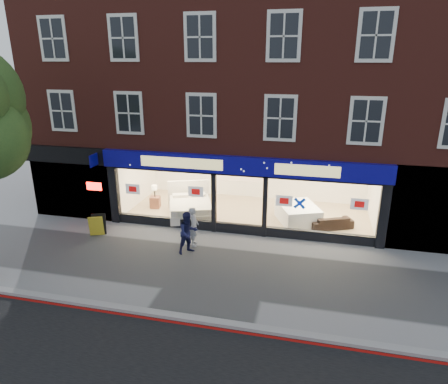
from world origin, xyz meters
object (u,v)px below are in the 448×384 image
(a_board, at_px, (98,225))
(mattress_stack, at_px, (298,214))
(sofa, at_px, (331,222))
(pedestrian_blue, at_px, (188,233))
(display_bed, at_px, (190,207))
(pedestrian_grey, at_px, (194,226))

(a_board, bearing_deg, mattress_stack, -0.42)
(sofa, xyz_separation_m, a_board, (-9.26, -2.71, 0.08))
(a_board, bearing_deg, sofa, -5.26)
(sofa, bearing_deg, pedestrian_blue, 8.26)
(mattress_stack, bearing_deg, pedestrian_blue, -136.07)
(a_board, bearing_deg, display_bed, 20.49)
(display_bed, distance_m, pedestrian_blue, 3.54)
(display_bed, xyz_separation_m, mattress_stack, (4.80, 0.28, 0.01))
(sofa, bearing_deg, mattress_stack, -37.77)
(a_board, relative_size, pedestrian_grey, 0.57)
(pedestrian_grey, bearing_deg, a_board, 76.15)
(a_board, xyz_separation_m, pedestrian_grey, (4.09, 0.05, 0.33))
(mattress_stack, bearing_deg, sofa, -13.41)
(display_bed, bearing_deg, pedestrian_grey, -90.87)
(display_bed, relative_size, mattress_stack, 1.21)
(a_board, xyz_separation_m, pedestrian_blue, (4.08, -0.61, 0.36))
(display_bed, xyz_separation_m, a_board, (-3.07, -2.77, -0.02))
(display_bed, height_order, pedestrian_grey, pedestrian_grey)
(mattress_stack, xyz_separation_m, sofa, (1.40, -0.33, -0.12))
(sofa, xyz_separation_m, pedestrian_blue, (-5.19, -3.32, 0.44))
(display_bed, distance_m, mattress_stack, 4.81)
(a_board, height_order, pedestrian_blue, pedestrian_blue)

